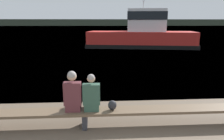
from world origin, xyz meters
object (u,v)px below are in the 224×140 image
(person_right, at_px, (91,95))
(tugboat_red, at_px, (142,35))
(shopping_bag, at_px, (112,105))
(person_left, at_px, (73,94))
(bench_main, at_px, (85,113))

(person_right, height_order, tugboat_red, tugboat_red)
(shopping_bag, bearing_deg, person_left, 179.05)
(tugboat_red, bearing_deg, shopping_bag, 176.22)
(person_right, bearing_deg, bench_main, -175.96)
(shopping_bag, bearing_deg, tugboat_red, 76.18)
(person_left, bearing_deg, shopping_bag, -0.95)
(bench_main, relative_size, tugboat_red, 0.74)
(person_right, bearing_deg, shopping_bag, -2.29)
(person_left, relative_size, tugboat_red, 0.09)
(shopping_bag, relative_size, tugboat_red, 0.02)
(bench_main, bearing_deg, person_left, 178.39)
(shopping_bag, bearing_deg, person_right, 177.71)
(bench_main, height_order, person_right, person_right)
(person_left, bearing_deg, bench_main, -1.61)
(person_left, xyz_separation_m, person_right, (0.45, 0.00, -0.06))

